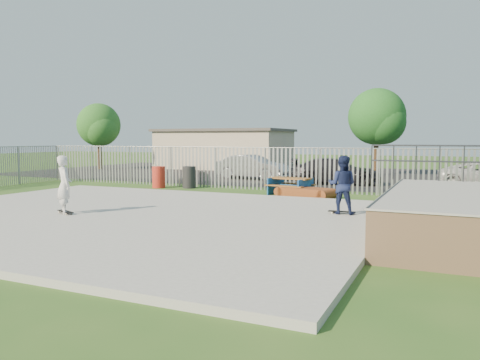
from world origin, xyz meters
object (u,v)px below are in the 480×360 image
at_px(tree_mid, 377,117).
at_px(skater_navy, 342,185).
at_px(tree_left, 99,125).
at_px(funbox, 305,193).
at_px(trash_bin_grey, 189,177).
at_px(skater_white, 64,185).
at_px(car_silver, 252,167).
at_px(car_dark, 336,171).
at_px(trash_bin_red, 159,177).
at_px(picnic_table, 290,186).

height_order(tree_mid, skater_navy, tree_mid).
xyz_separation_m(tree_left, skater_navy, (22.45, -15.24, -2.47)).
height_order(funbox, tree_left, tree_left).
xyz_separation_m(trash_bin_grey, skater_white, (1.08, -9.18, 0.49)).
height_order(funbox, car_silver, car_silver).
xyz_separation_m(car_silver, skater_navy, (7.82, -11.67, 0.29)).
distance_m(car_dark, tree_left, 20.63).
xyz_separation_m(trash_bin_red, tree_mid, (8.56, 12.58, 3.32)).
height_order(picnic_table, trash_bin_red, trash_bin_red).
distance_m(picnic_table, tree_left, 21.86).
height_order(car_silver, car_dark, car_silver).
height_order(trash_bin_red, skater_navy, skater_navy).
distance_m(skater_navy, skater_white, 8.35).
bearing_deg(car_silver, skater_navy, -141.28).
relative_size(picnic_table, trash_bin_grey, 1.87).
xyz_separation_m(trash_bin_red, trash_bin_grey, (1.43, 0.51, 0.00)).
bearing_deg(tree_left, trash_bin_red, -38.98).
height_order(picnic_table, tree_left, tree_left).
bearing_deg(funbox, car_dark, 105.75).
xyz_separation_m(trash_bin_red, skater_navy, (10.13, -5.27, 0.50)).
height_order(funbox, trash_bin_grey, trash_bin_grey).
relative_size(picnic_table, tree_left, 0.38).
height_order(car_silver, tree_left, tree_left).
xyz_separation_m(picnic_table, skater_navy, (3.31, -5.16, 0.65)).
relative_size(trash_bin_red, tree_mid, 0.18).
bearing_deg(trash_bin_red, picnic_table, -0.92).
bearing_deg(trash_bin_red, car_silver, 70.16).
bearing_deg(skater_white, trash_bin_red, -39.80).
distance_m(car_dark, skater_white, 14.81).
bearing_deg(trash_bin_grey, trash_bin_red, -160.44).
bearing_deg(trash_bin_red, car_dark, 34.77).
xyz_separation_m(picnic_table, funbox, (0.86, -0.67, -0.18)).
xyz_separation_m(car_dark, tree_left, (-19.88, 4.72, 2.80)).
bearing_deg(skater_navy, trash_bin_red, -28.90).
relative_size(funbox, car_dark, 0.47).
xyz_separation_m(trash_bin_red, car_silver, (2.31, 6.40, 0.21)).
height_order(trash_bin_red, car_dark, car_dark).
relative_size(trash_bin_grey, skater_white, 0.61).
bearing_deg(trash_bin_grey, car_dark, 37.72).
height_order(funbox, skater_white, skater_white).
relative_size(funbox, skater_white, 1.26).
distance_m(funbox, car_silver, 8.98).
distance_m(funbox, trash_bin_grey, 6.38).
bearing_deg(tree_mid, tree_left, -172.90).
bearing_deg(tree_left, car_silver, -13.71).
relative_size(trash_bin_grey, car_dark, 0.23).
bearing_deg(funbox, skater_navy, -46.70).
bearing_deg(tree_mid, car_silver, -135.37).
bearing_deg(tree_left, skater_white, -51.49).
distance_m(tree_left, tree_mid, 21.05).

